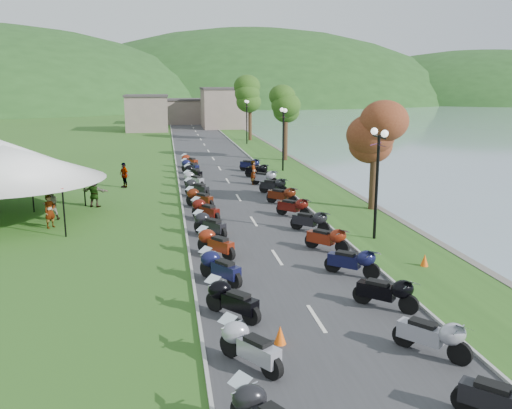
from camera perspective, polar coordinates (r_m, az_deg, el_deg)
name	(u,v)px	position (r m, az deg, el deg)	size (l,w,h in m)	color
road	(220,168)	(45.61, -3.86, 3.81)	(7.00, 120.00, 0.02)	#37373A
hills_backdrop	(177,102)	(205.02, -8.34, 10.63)	(360.00, 120.00, 76.00)	#285621
far_building	(180,111)	(90.00, -8.03, 9.70)	(18.00, 16.00, 5.00)	gray
moto_row_left	(209,225)	(25.33, -5.02, -2.21)	(2.60, 44.73, 1.10)	#331411
moto_row_right	(318,229)	(24.73, 6.58, -2.62)	(2.60, 42.22, 1.10)	#331411
vendor_tent_main	(7,184)	(30.34, -24.72, 1.95)	(6.56, 6.56, 4.00)	white
tree_lakeside	(375,149)	(31.01, 12.40, 5.72)	(2.47, 2.47, 6.87)	#325E1A
pedestrian_a	(51,228)	(28.82, -20.75, -2.30)	(0.61, 0.45, 1.68)	slate
pedestrian_b	(52,220)	(30.43, -20.67, -1.52)	(0.82, 0.45, 1.69)	slate
traffic_cone_near	(280,335)	(15.32, 2.55, -13.57)	(0.35, 0.35, 0.55)	#F2590C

